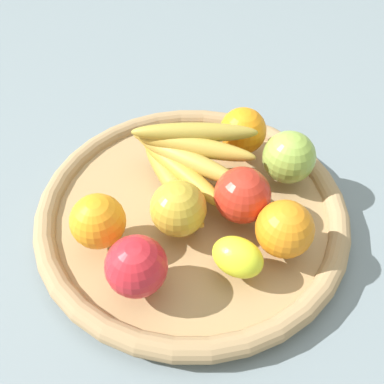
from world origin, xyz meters
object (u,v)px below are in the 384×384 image
orange_2 (98,221)px  apple_2 (178,209)px  orange_1 (243,131)px  apple_1 (242,195)px  lemon_0 (238,257)px  banana_bunch (186,158)px  apple_0 (136,266)px  apple_3 (289,157)px  orange_0 (285,229)px

orange_2 → apple_2: bearing=50.4°
orange_1 → apple_1: apple_1 is taller
apple_2 → lemon_0: size_ratio=1.14×
banana_bunch → orange_2: (-0.01, -0.16, -0.00)m
orange_2 → apple_0: bearing=-11.5°
apple_2 → apple_1: size_ratio=0.97×
banana_bunch → lemon_0: (0.15, -0.08, -0.02)m
apple_3 → apple_1: same height
orange_0 → orange_1: bearing=140.3°
orange_2 → orange_1: size_ratio=0.99×
apple_0 → banana_bunch: bearing=111.9°
orange_0 → apple_3: size_ratio=0.96×
orange_0 → apple_1: bearing=170.7°
orange_0 → apple_3: (-0.06, 0.11, 0.00)m
banana_bunch → apple_0: size_ratio=2.51×
apple_0 → lemon_0: (0.08, 0.09, -0.01)m
orange_2 → lemon_0: bearing=24.6°
apple_2 → apple_3: 0.18m
banana_bunch → lemon_0: bearing=-28.7°
apple_2 → apple_0: 0.10m
orange_2 → lemon_0: size_ratio=1.09×
apple_2 → orange_1: apple_2 is taller
orange_2 → apple_1: (0.12, 0.15, 0.00)m
orange_0 → lemon_0: orange_0 is taller
apple_0 → apple_1: (0.03, 0.17, 0.00)m
apple_3 → apple_1: (-0.01, -0.10, -0.00)m
apple_2 → banana_bunch: (-0.05, 0.08, 0.00)m
banana_bunch → orange_1: bearing=76.5°
banana_bunch → apple_0: (0.07, -0.17, -0.00)m
banana_bunch → orange_1: 0.11m
lemon_0 → apple_3: size_ratio=0.85×
apple_2 → lemon_0: 0.10m
lemon_0 → apple_3: (-0.04, 0.18, 0.01)m
orange_0 → lemon_0: size_ratio=1.13×
orange_1 → apple_1: size_ratio=0.95×
orange_0 → apple_0: bearing=-123.9°
orange_1 → lemon_0: bearing=-56.5°
orange_1 → apple_1: 0.13m
apple_0 → orange_1: apple_0 is taller
apple_0 → apple_1: bearing=79.1°
apple_2 → orange_1: bearing=97.9°
orange_2 → apple_3: bearing=63.4°
banana_bunch → apple_0: 0.19m
apple_3 → banana_bunch: bearing=-139.1°
orange_0 → apple_0: same height
apple_2 → apple_0: (0.02, -0.10, -0.00)m
apple_3 → orange_1: bearing=174.4°
orange_0 → orange_2: orange_0 is taller
apple_0 → lemon_0: 0.12m
apple_0 → apple_1: 0.17m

